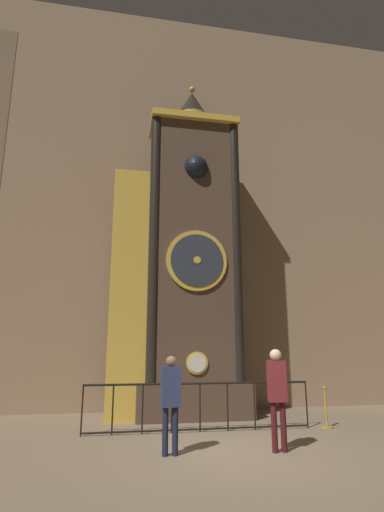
{
  "coord_description": "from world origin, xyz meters",
  "views": [
    {
      "loc": [
        -2.26,
        -7.56,
        1.85
      ],
      "look_at": [
        -0.13,
        3.95,
        4.58
      ],
      "focal_mm": 28.0,
      "sensor_mm": 36.0,
      "label": 1
    }
  ],
  "objects_px": {
    "visitor_near": "(171,395)",
    "visitor_far": "(277,388)",
    "clock_tower": "(181,260)",
    "stanchion_post": "(326,414)"
  },
  "relations": [
    {
      "from": "clock_tower",
      "to": "visitor_far",
      "type": "bearing_deg",
      "value": -72.69
    },
    {
      "from": "visitor_near",
      "to": "stanchion_post",
      "type": "height_order",
      "value": "visitor_near"
    },
    {
      "from": "visitor_far",
      "to": "visitor_near",
      "type": "bearing_deg",
      "value": -172.61
    },
    {
      "from": "visitor_far",
      "to": "stanchion_post",
      "type": "distance_m",
      "value": 2.96
    },
    {
      "from": "clock_tower",
      "to": "visitor_far",
      "type": "height_order",
      "value": "clock_tower"
    },
    {
      "from": "clock_tower",
      "to": "stanchion_post",
      "type": "distance_m",
      "value": 5.64
    },
    {
      "from": "clock_tower",
      "to": "visitor_near",
      "type": "relative_size",
      "value": 6.05
    },
    {
      "from": "visitor_near",
      "to": "visitor_far",
      "type": "relative_size",
      "value": 0.93
    },
    {
      "from": "visitor_near",
      "to": "visitor_far",
      "type": "bearing_deg",
      "value": -7.58
    },
    {
      "from": "clock_tower",
      "to": "visitor_near",
      "type": "bearing_deg",
      "value": -101.19
    }
  ]
}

